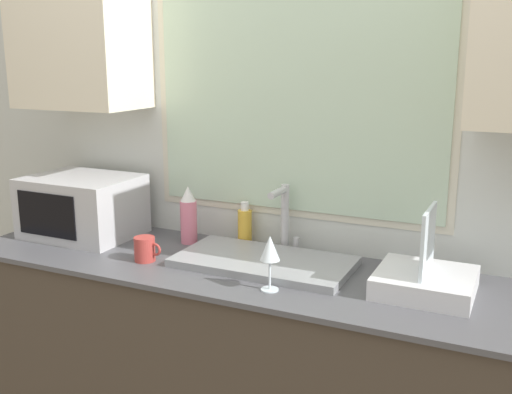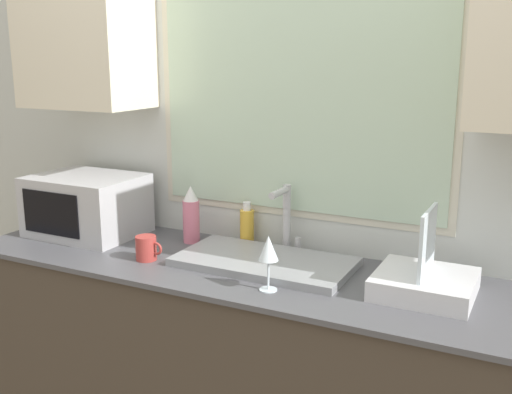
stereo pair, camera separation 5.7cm
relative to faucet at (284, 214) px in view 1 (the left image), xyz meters
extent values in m
cube|color=#42382D|center=(0.01, -0.23, -0.63)|extent=(2.40, 0.59, 0.90)
cube|color=#4C4C51|center=(0.01, -0.23, -0.17)|extent=(2.43, 0.62, 0.02)
cube|color=silver|center=(0.01, 0.10, 0.23)|extent=(6.00, 0.06, 2.60)
cube|color=beige|center=(0.01, 0.07, 0.47)|extent=(1.25, 0.01, 0.99)
cube|color=#B2CCB2|center=(0.01, 0.07, 0.47)|extent=(1.19, 0.01, 0.93)
cube|color=beige|center=(-0.90, -0.09, 0.70)|extent=(0.52, 0.32, 0.62)
cube|color=gray|center=(0.00, -0.18, -0.14)|extent=(0.66, 0.35, 0.03)
cylinder|color=#B7B7BC|center=(0.00, 0.02, -0.02)|extent=(0.03, 0.03, 0.27)
cylinder|color=#B7B7BC|center=(0.00, -0.05, 0.10)|extent=(0.03, 0.14, 0.03)
cylinder|color=#B7B7BC|center=(0.05, 0.02, -0.13)|extent=(0.02, 0.02, 0.06)
cube|color=#B2B2B7|center=(-0.88, -0.16, -0.03)|extent=(0.46, 0.36, 0.26)
cube|color=black|center=(-0.92, -0.34, -0.03)|extent=(0.30, 0.01, 0.18)
cube|color=silver|center=(0.59, -0.20, -0.12)|extent=(0.32, 0.30, 0.07)
cube|color=silver|center=(0.59, -0.20, 0.02)|extent=(0.01, 0.22, 0.22)
cylinder|color=#D8728C|center=(-0.41, -0.06, -0.07)|extent=(0.07, 0.07, 0.18)
cone|color=silver|center=(-0.41, -0.06, 0.05)|extent=(0.06, 0.06, 0.06)
cylinder|color=gold|center=(-0.19, 0.02, -0.08)|extent=(0.06, 0.06, 0.15)
cylinder|color=white|center=(-0.19, 0.02, 0.01)|extent=(0.03, 0.03, 0.04)
cylinder|color=#A53833|center=(-0.44, -0.33, -0.11)|extent=(0.08, 0.08, 0.09)
torus|color=#A53833|center=(-0.39, -0.33, -0.11)|extent=(0.05, 0.01, 0.05)
cylinder|color=silver|center=(0.11, -0.40, -0.16)|extent=(0.06, 0.06, 0.00)
cylinder|color=silver|center=(0.11, -0.40, -0.10)|extent=(0.01, 0.01, 0.10)
cone|color=silver|center=(0.11, -0.40, -0.01)|extent=(0.07, 0.07, 0.08)
camera|label=1|loc=(0.87, -2.12, 0.61)|focal=42.00mm
camera|label=2|loc=(0.92, -2.10, 0.61)|focal=42.00mm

